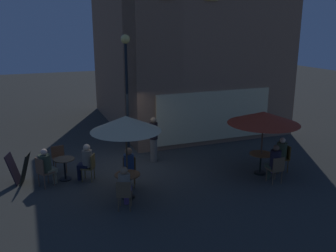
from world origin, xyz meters
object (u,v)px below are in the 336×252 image
(street_lamp_near_corner, at_px, (126,75))
(patron_seated_2, at_px, (129,165))
(cafe_chair_0, at_px, (284,156))
(patron_seated_1, at_px, (274,161))
(cafe_chair_3, at_px, (124,193))
(patio_umbrella_1, at_px, (126,124))
(cafe_chair_6, at_px, (90,165))
(cafe_table_2, at_px, (65,165))
(cafe_chair_1, at_px, (277,168))
(patron_seated_0, at_px, (280,153))
(patron_seated_5, at_px, (86,160))
(cafe_table_1, at_px, (128,180))
(patron_seated_4, at_px, (46,165))
(patron_standing_6, at_px, (154,139))
(cafe_chair_4, at_px, (59,156))
(cafe_chair_2, at_px, (129,169))
(cafe_table_0, at_px, (261,159))
(patron_seated_3, at_px, (125,184))
(cafe_chair_5, at_px, (43,170))
(patio_umbrella_0, at_px, (264,118))
(menu_sandwich_board, at_px, (19,169))

(street_lamp_near_corner, height_order, patron_seated_2, street_lamp_near_corner)
(cafe_chair_0, relative_size, patron_seated_1, 0.75)
(cafe_chair_0, xyz_separation_m, cafe_chair_3, (-5.85, -0.74, -0.05))
(patio_umbrella_1, distance_m, cafe_chair_6, 2.51)
(cafe_table_2, xyz_separation_m, cafe_chair_1, (6.27, -2.76, 0.04))
(patron_seated_0, bearing_deg, cafe_chair_0, -180.00)
(patron_seated_0, bearing_deg, patron_seated_5, -6.98)
(cafe_table_1, relative_size, cafe_chair_6, 0.84)
(patron_seated_4, distance_m, patron_standing_6, 3.94)
(cafe_chair_0, relative_size, patron_seated_2, 0.74)
(cafe_chair_4, distance_m, patron_seated_0, 7.62)
(cafe_chair_2, distance_m, patron_standing_6, 2.28)
(street_lamp_near_corner, relative_size, cafe_table_1, 6.20)
(cafe_table_0, distance_m, cafe_chair_1, 0.87)
(cafe_table_1, height_order, patron_seated_1, patron_seated_1)
(patio_umbrella_1, distance_m, cafe_chair_0, 5.81)
(cafe_chair_6, relative_size, patron_standing_6, 0.52)
(cafe_table_2, bearing_deg, patron_seated_0, -15.89)
(cafe_table_0, distance_m, patron_seated_1, 0.75)
(cafe_chair_0, bearing_deg, patron_standing_6, -25.92)
(patron_seated_3, bearing_deg, patron_seated_4, 61.37)
(cafe_chair_2, bearing_deg, patron_seated_3, -1.38)
(patron_seated_0, bearing_deg, cafe_chair_3, 15.38)
(cafe_chair_5, height_order, patron_seated_4, patron_seated_4)
(cafe_table_0, relative_size, patron_seated_0, 0.63)
(cafe_table_2, distance_m, patron_seated_5, 0.75)
(cafe_chair_5, distance_m, patron_seated_2, 2.68)
(cafe_chair_0, height_order, cafe_chair_5, cafe_chair_5)
(patio_umbrella_0, bearing_deg, cafe_table_0, 0.00)
(menu_sandwich_board, bearing_deg, patio_umbrella_0, 0.77)
(menu_sandwich_board, bearing_deg, cafe_table_1, -21.06)
(patron_seated_1, bearing_deg, menu_sandwich_board, 70.38)
(cafe_chair_2, xyz_separation_m, patron_seated_4, (-2.42, 0.88, 0.17))
(cafe_chair_4, height_order, cafe_chair_5, cafe_chair_5)
(patio_umbrella_1, height_order, patron_seated_5, patio_umbrella_1)
(cafe_table_2, bearing_deg, cafe_table_1, -52.27)
(cafe_table_0, bearing_deg, cafe_chair_5, 167.75)
(street_lamp_near_corner, relative_size, cafe_chair_5, 4.75)
(cafe_chair_2, bearing_deg, menu_sandwich_board, -94.74)
(patron_seated_3, bearing_deg, cafe_chair_3, -180.00)
(menu_sandwich_board, bearing_deg, cafe_chair_6, 0.73)
(patron_seated_4, bearing_deg, patron_seated_1, -47.44)
(patron_seated_4, bearing_deg, cafe_table_0, -41.79)
(patron_seated_1, relative_size, patron_seated_2, 0.99)
(cafe_chair_4, xyz_separation_m, patron_seated_0, (7.10, -2.78, 0.14))
(cafe_table_0, relative_size, cafe_chair_3, 0.89)
(cafe_chair_3, bearing_deg, cafe_chair_2, 1.78)
(cafe_chair_0, bearing_deg, patron_seated_5, -6.83)
(cafe_table_0, height_order, cafe_chair_5, cafe_chair_5)
(cafe_chair_5, relative_size, patron_seated_0, 0.79)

